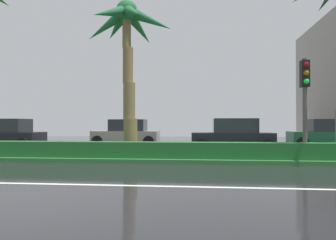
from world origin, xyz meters
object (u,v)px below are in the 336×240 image
at_px(palm_tree_centre_left, 127,36).
at_px(traffic_signal_median_right, 305,90).
at_px(car_in_traffic_leading, 5,134).
at_px(car_in_traffic_third, 233,135).
at_px(car_in_traffic_fourth, 327,134).
at_px(car_in_traffic_second, 127,133).

bearing_deg(palm_tree_centre_left, traffic_signal_median_right, -11.36).
relative_size(car_in_traffic_leading, car_in_traffic_third, 1.00).
bearing_deg(car_in_traffic_fourth, traffic_signal_median_right, 64.55).
height_order(traffic_signal_median_right, car_in_traffic_third, traffic_signal_median_right).
distance_m(palm_tree_centre_left, car_in_traffic_fourth, 13.47).
bearing_deg(traffic_signal_median_right, car_in_traffic_leading, 160.01).
distance_m(traffic_signal_median_right, car_in_traffic_third, 6.11).
relative_size(palm_tree_centre_left, traffic_signal_median_right, 1.80).
bearing_deg(car_in_traffic_leading, car_in_traffic_third, -179.77).
xyz_separation_m(car_in_traffic_leading, car_in_traffic_second, (6.38, 3.24, 0.00)).
distance_m(traffic_signal_median_right, car_in_traffic_fourth, 9.29).
xyz_separation_m(traffic_signal_median_right, car_in_traffic_leading, (-14.93, 5.43, -1.83)).
height_order(car_in_traffic_second, car_in_traffic_third, same).
bearing_deg(car_in_traffic_third, car_in_traffic_second, -25.95).
relative_size(traffic_signal_median_right, car_in_traffic_fourth, 0.85).
bearing_deg(palm_tree_centre_left, car_in_traffic_fourth, 32.47).
relative_size(palm_tree_centre_left, car_in_traffic_third, 1.53).
bearing_deg(car_in_traffic_second, car_in_traffic_leading, 26.97).
relative_size(palm_tree_centre_left, car_in_traffic_fourth, 1.53).
distance_m(palm_tree_centre_left, car_in_traffic_leading, 10.02).
height_order(car_in_traffic_second, car_in_traffic_fourth, same).
distance_m(car_in_traffic_second, car_in_traffic_third, 7.30).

